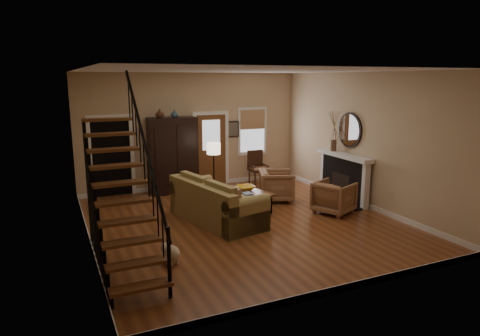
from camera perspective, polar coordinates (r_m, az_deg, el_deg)
name	(u,v)px	position (r m, az deg, el deg)	size (l,w,h in m)	color
room	(199,145)	(10.68, -5.54, 3.01)	(7.00, 7.33, 3.30)	brown
staircase	(121,176)	(7.18, -15.56, -0.99)	(0.94, 2.80, 3.20)	brown
fireplace	(345,173)	(11.41, 13.80, -0.64)	(0.33, 1.95, 2.30)	black
armoire	(173,155)	(11.98, -8.93, 1.68)	(1.30, 0.60, 2.10)	black
vase_a	(160,113)	(11.65, -10.66, 7.16)	(0.24, 0.24, 0.25)	#4C2619
vase_b	(174,114)	(11.75, -8.75, 7.17)	(0.20, 0.20, 0.21)	#334C60
sofa	(217,201)	(9.56, -3.11, -4.48)	(1.05, 2.44, 0.91)	olive
coffee_table	(246,201)	(10.30, 0.86, -4.47)	(0.74, 1.26, 0.48)	brown
bowl	(246,188)	(10.38, 0.76, -2.67)	(0.43, 0.43, 0.11)	gold
books	(247,194)	(9.92, 0.97, -3.50)	(0.23, 0.32, 0.06)	beige
armchair_left	(334,197)	(10.38, 12.40, -3.84)	(0.82, 0.84, 0.76)	brown
armchair_right	(277,186)	(11.18, 4.93, -2.38)	(0.85, 0.87, 0.79)	brown
floor_lamp	(214,172)	(11.09, -3.50, -0.53)	(0.35, 0.35, 1.52)	black
side_chair	(258,168)	(12.81, 2.44, 0.01)	(0.54, 0.54, 1.02)	#351B10
dog	(171,254)	(7.63, -9.14, -11.26)	(0.27, 0.45, 0.33)	beige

